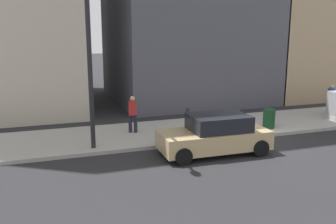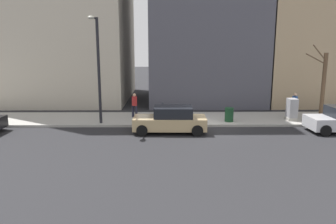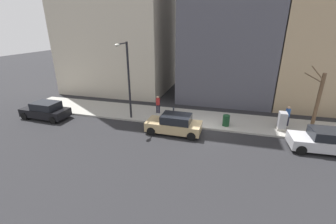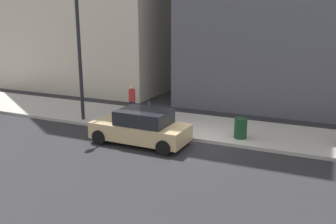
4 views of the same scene
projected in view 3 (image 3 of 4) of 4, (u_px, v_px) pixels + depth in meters
ground_plane at (203, 129)px, 18.11m from camera, size 120.00×120.00×0.00m
sidewalk at (206, 119)px, 19.88m from camera, size 4.00×36.00×0.15m
parked_car_silver at (325, 141)px, 14.75m from camera, size 2.07×4.27×1.52m
parked_car_tan at (174, 124)px, 17.27m from camera, size 1.98×4.23×1.52m
parked_car_black at (46, 110)px, 20.09m from camera, size 2.04×4.26×1.52m
parking_meter at (174, 113)px, 18.79m from camera, size 0.14×0.10×1.35m
utility_box at (282, 121)px, 17.52m from camera, size 0.83×0.61×1.43m
streetlamp at (127, 75)px, 18.51m from camera, size 1.97×0.32×6.50m
bare_tree at (318, 99)px, 17.50m from camera, size 1.18×1.73×4.93m
trash_bin at (226, 121)px, 18.28m from camera, size 0.56×0.56×0.90m
pedestrian_near_meter at (287, 115)px, 18.18m from camera, size 0.36×0.38×1.66m
pedestrian_midblock at (158, 103)px, 20.81m from camera, size 0.36×0.39×1.66m
office_tower_left at (329, 33)px, 22.40m from camera, size 10.09×10.09×14.26m
office_block_center at (229, 30)px, 24.49m from camera, size 9.66×9.66×14.84m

